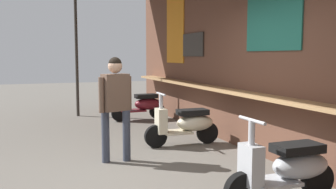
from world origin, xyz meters
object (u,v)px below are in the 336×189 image
Objects in this scene: scooter_silver at (288,168)px; shopper_browsing at (116,98)px; scooter_maroon at (142,105)px; scooter_cream at (186,124)px.

scooter_silver is 0.88× the size of shopper_browsing.
scooter_silver is at bearing -164.39° from shopper_browsing.
scooter_silver is at bearing 88.46° from scooter_maroon.
scooter_maroon is 1.00× the size of scooter_cream.
scooter_silver is (2.80, 0.00, 0.00)m from scooter_cream.
shopper_browsing is (-2.21, -1.43, 0.59)m from scooter_silver.
scooter_cream is at bearing -84.83° from shopper_browsing.
shopper_browsing is (0.59, -1.43, 0.59)m from scooter_cream.
scooter_cream is 0.88× the size of shopper_browsing.
shopper_browsing reaches higher than scooter_maroon.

